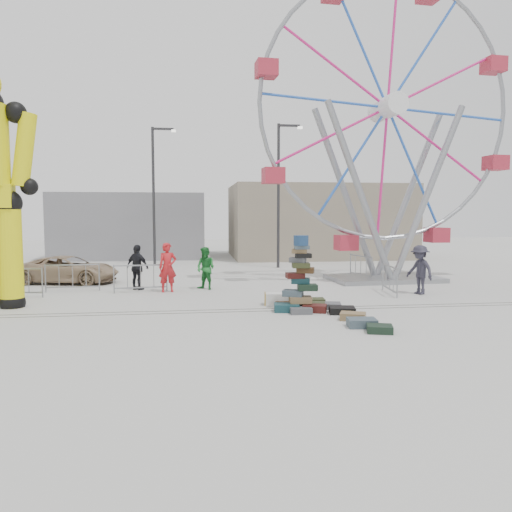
{
  "coord_description": "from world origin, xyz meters",
  "views": [
    {
      "loc": [
        -1.84,
        -14.63,
        3.05
      ],
      "look_at": [
        0.37,
        2.39,
        1.58
      ],
      "focal_mm": 35.0,
      "sensor_mm": 36.0,
      "label": 1
    }
  ],
  "objects": [
    {
      "name": "barricade_dummy_b",
      "position": [
        -6.47,
        5.48,
        0.55
      ],
      "size": [
        2.0,
        0.25,
        1.1
      ],
      "primitive_type": null,
      "rotation": [
        0.0,
        0.0,
        0.08
      ],
      "color": "gray",
      "rests_on": "ground"
    },
    {
      "name": "row_case_5",
      "position": [
        2.93,
        -2.56,
        0.1
      ],
      "size": [
        0.77,
        0.69,
        0.2
      ],
      "primitive_type": "cube",
      "rotation": [
        0.0,
        0.0,
        -0.29
      ],
      "color": "black",
      "rests_on": "ground"
    },
    {
      "name": "pedestrian_grey",
      "position": [
        6.71,
        3.15,
        0.93
      ],
      "size": [
        1.07,
        1.37,
        1.86
      ],
      "primitive_type": "imported",
      "rotation": [
        0.0,
        0.0,
        -1.2
      ],
      "color": "#272632",
      "rests_on": "ground"
    },
    {
      "name": "barricade_wheel_front",
      "position": [
        5.63,
        3.38,
        0.55
      ],
      "size": [
        0.35,
        2.0,
        1.1
      ],
      "primitive_type": null,
      "rotation": [
        0.0,
        0.0,
        1.45
      ],
      "color": "gray",
      "rests_on": "ground"
    },
    {
      "name": "row_case_0",
      "position": [
        2.19,
        1.52,
        0.1
      ],
      "size": [
        0.81,
        0.61,
        0.21
      ],
      "primitive_type": "cube",
      "rotation": [
        0.0,
        0.0,
        -0.09
      ],
      "color": "#333A1D",
      "rests_on": "ground"
    },
    {
      "name": "row_case_4",
      "position": [
        2.68,
        -1.91,
        0.12
      ],
      "size": [
        0.82,
        0.63,
        0.24
      ],
      "primitive_type": "cube",
      "rotation": [
        0.0,
        0.0,
        -0.11
      ],
      "color": "#445561",
      "rests_on": "ground"
    },
    {
      "name": "track_line_near",
      "position": [
        0.0,
        0.6,
        0.0
      ],
      "size": [
        40.0,
        0.04,
        0.01
      ],
      "primitive_type": "cube",
      "color": "#47443F",
      "rests_on": "ground"
    },
    {
      "name": "barricade_dummy_a",
      "position": [
        -8.23,
        4.34,
        0.55
      ],
      "size": [
        1.99,
        0.43,
        1.1
      ],
      "primitive_type": null,
      "rotation": [
        0.0,
        0.0,
        -0.17
      ],
      "color": "gray",
      "rests_on": "ground"
    },
    {
      "name": "pedestrian_black",
      "position": [
        -3.99,
        5.6,
        0.91
      ],
      "size": [
        1.13,
        0.97,
        1.82
      ],
      "primitive_type": "imported",
      "rotation": [
        0.0,
        0.0,
        2.53
      ],
      "color": "black",
      "rests_on": "ground"
    },
    {
      "name": "lamp_post_left",
      "position": [
        -3.91,
        15.0,
        4.48
      ],
      "size": [
        1.41,
        0.25,
        8.0
      ],
      "color": "#2D2D30",
      "rests_on": "ground"
    },
    {
      "name": "ferris_wheel",
      "position": [
        6.85,
        7.01,
        6.74
      ],
      "size": [
        11.78,
        3.21,
        13.68
      ],
      "rotation": [
        0.0,
        0.0,
        0.07
      ],
      "color": "gray",
      "rests_on": "ground"
    },
    {
      "name": "row_case_3",
      "position": [
        2.73,
        -1.02,
        0.11
      ],
      "size": [
        0.84,
        0.72,
        0.22
      ],
      "primitive_type": "cube",
      "rotation": [
        0.0,
        0.0,
        -0.4
      ],
      "color": "olive",
      "rests_on": "ground"
    },
    {
      "name": "ground",
      "position": [
        0.0,
        0.0,
        0.0
      ],
      "size": [
        90.0,
        90.0,
        0.0
      ],
      "primitive_type": "plane",
      "color": "#9E9E99",
      "rests_on": "ground"
    },
    {
      "name": "row_case_2",
      "position": [
        2.7,
        -0.08,
        0.11
      ],
      "size": [
        0.87,
        0.72,
        0.21
      ],
      "primitive_type": "cube",
      "rotation": [
        0.0,
        0.0,
        -0.19
      ],
      "color": "black",
      "rests_on": "ground"
    },
    {
      "name": "track_line_far",
      "position": [
        0.0,
        1.0,
        0.0
      ],
      "size": [
        40.0,
        0.04,
        0.01
      ],
      "primitive_type": "cube",
      "color": "#47443F",
      "rests_on": "ground"
    },
    {
      "name": "lamp_post_right",
      "position": [
        3.09,
        13.0,
        4.48
      ],
      "size": [
        1.41,
        0.25,
        8.0
      ],
      "color": "#2D2D30",
      "rests_on": "ground"
    },
    {
      "name": "pedestrian_green",
      "position": [
        -1.29,
        5.33,
        0.86
      ],
      "size": [
        1.05,
        1.03,
        1.71
      ],
      "primitive_type": "imported",
      "rotation": [
        0.0,
        0.0,
        -0.7
      ],
      "color": "#1C702A",
      "rests_on": "ground"
    },
    {
      "name": "steamer_trunk",
      "position": [
        0.98,
        1.63,
        0.2
      ],
      "size": [
        0.9,
        0.6,
        0.39
      ],
      "primitive_type": "cube",
      "rotation": [
        0.0,
        0.0,
        -0.14
      ],
      "color": "silver",
      "rests_on": "ground"
    },
    {
      "name": "building_right",
      "position": [
        7.0,
        20.0,
        2.5
      ],
      "size": [
        12.0,
        8.0,
        5.0
      ],
      "primitive_type": "cube",
      "color": "gray",
      "rests_on": "ground"
    },
    {
      "name": "barricade_dummy_c",
      "position": [
        -3.82,
        4.97,
        0.55
      ],
      "size": [
        2.0,
        0.35,
        1.1
      ],
      "primitive_type": null,
      "rotation": [
        0.0,
        0.0,
        0.13
      ],
      "color": "gray",
      "rests_on": "ground"
    },
    {
      "name": "barricade_wheel_back",
      "position": [
        6.07,
        7.93,
        0.55
      ],
      "size": [
        0.46,
        1.99,
        1.1
      ],
      "primitive_type": null,
      "rotation": [
        0.0,
        0.0,
        -1.39
      ],
      "color": "gray",
      "rests_on": "ground"
    },
    {
      "name": "suitcase_tower",
      "position": [
        1.53,
        0.55,
        0.66
      ],
      "size": [
        1.76,
        1.48,
        2.37
      ],
      "rotation": [
        0.0,
        0.0,
        -0.2
      ],
      "color": "#184148",
      "rests_on": "ground"
    },
    {
      "name": "parked_suv",
      "position": [
        -7.21,
        7.98,
        0.6
      ],
      "size": [
        4.62,
        2.88,
        1.19
      ],
      "primitive_type": "imported",
      "rotation": [
        0.0,
        0.0,
        1.35
      ],
      "color": "#9A8063",
      "rests_on": "ground"
    },
    {
      "name": "building_left",
      "position": [
        -6.0,
        22.0,
        2.2
      ],
      "size": [
        10.0,
        8.0,
        4.4
      ],
      "primitive_type": "cube",
      "color": "gray",
      "rests_on": "ground"
    },
    {
      "name": "pedestrian_red",
      "position": [
        -2.77,
        4.89,
        0.96
      ],
      "size": [
        0.78,
        0.6,
        1.92
      ],
      "primitive_type": "imported",
      "rotation": [
        0.0,
        0.0,
        0.22
      ],
      "color": "red",
      "rests_on": "ground"
    },
    {
      "name": "row_case_1",
      "position": [
        2.52,
        0.79,
        0.09
      ],
      "size": [
        0.88,
        0.73,
        0.18
      ],
      "primitive_type": "cube",
      "rotation": [
        0.0,
        0.0,
        -0.22
      ],
      "color": "#55575C",
      "rests_on": "ground"
    }
  ]
}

